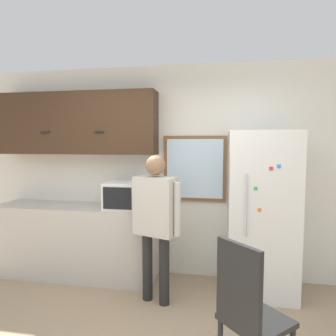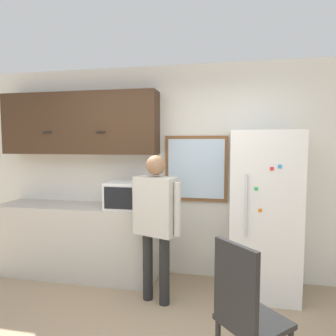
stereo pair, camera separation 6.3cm
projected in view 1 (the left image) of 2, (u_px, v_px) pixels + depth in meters
The scene contains 8 objects.
back_wall at pixel (168, 172), 3.90m from camera, with size 6.00×0.06×2.70m.
counter at pixel (76, 241), 3.87m from camera, with size 2.08×0.56×0.92m.
upper_cabinets at pixel (78, 124), 3.87m from camera, with size 2.08×0.33×0.79m.
microwave at pixel (126, 195), 3.64m from camera, with size 0.48×0.41×0.33m.
person at pixel (156, 214), 3.18m from camera, with size 0.56×0.35×1.59m.
refrigerator at pixel (262, 213), 3.39m from camera, with size 0.75×0.65×1.86m.
chair at pixel (248, 308), 2.10m from camera, with size 0.59×0.59×1.05m.
window at pixel (195, 169), 3.79m from camera, with size 0.79×0.05×0.83m.
Camera 1 is at (0.67, -1.95, 1.72)m, focal length 32.00 mm.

